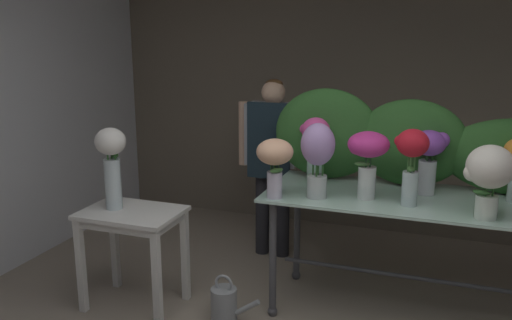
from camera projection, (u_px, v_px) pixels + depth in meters
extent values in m
plane|color=gray|center=(337.00, 298.00, 4.05)|extent=(7.07, 7.07, 0.00)
cube|color=#706656|center=(376.00, 89.00, 5.19)|extent=(5.44, 0.12, 2.80)
cube|color=silver|center=(29.00, 96.00, 4.62)|extent=(0.12, 3.33, 2.80)
cube|color=#AFD6C5|center=(410.00, 199.00, 3.60)|extent=(1.91, 0.81, 0.02)
cylinder|color=#4C4C51|center=(273.00, 259.00, 3.71)|extent=(0.05, 0.05, 0.85)
sphere|color=#4C4C51|center=(272.00, 311.00, 3.80)|extent=(0.07, 0.07, 0.07)
cylinder|color=#4C4C51|center=(297.00, 229.00, 4.27)|extent=(0.05, 0.05, 0.85)
sphere|color=#4C4C51|center=(296.00, 275.00, 4.36)|extent=(0.07, 0.07, 0.07)
cylinder|color=#4C4C51|center=(404.00, 276.00, 3.74)|extent=(1.71, 0.03, 0.03)
cube|color=white|center=(131.00, 213.00, 3.79)|extent=(0.69, 0.49, 0.03)
cube|color=white|center=(132.00, 219.00, 3.80)|extent=(0.63, 0.43, 0.06)
cube|color=white|center=(81.00, 266.00, 3.79)|extent=(0.05, 0.05, 0.69)
cube|color=white|center=(157.00, 279.00, 3.59)|extent=(0.05, 0.05, 0.69)
cube|color=white|center=(115.00, 244.00, 4.16)|extent=(0.05, 0.05, 0.69)
cube|color=white|center=(185.00, 255.00, 3.96)|extent=(0.05, 0.05, 0.69)
cylinder|color=#232328|center=(262.00, 208.00, 4.79)|extent=(0.12, 0.12, 0.83)
cylinder|color=#232328|center=(283.00, 211.00, 4.72)|extent=(0.12, 0.12, 0.83)
cube|color=#999EA8|center=(273.00, 134.00, 4.60)|extent=(0.44, 0.22, 0.52)
cube|color=#192833|center=(269.00, 141.00, 4.50)|extent=(0.37, 0.02, 0.64)
cylinder|color=#D8AD8E|center=(244.00, 133.00, 4.69)|extent=(0.09, 0.09, 0.55)
cylinder|color=#D8AD8E|center=(303.00, 138.00, 4.51)|extent=(0.09, 0.09, 0.55)
sphere|color=#D8AD8E|center=(273.00, 92.00, 4.51)|extent=(0.20, 0.20, 0.20)
ellipsoid|color=brown|center=(274.00, 84.00, 4.52)|extent=(0.15, 0.15, 0.09)
ellipsoid|color=#2D6028|center=(327.00, 134.00, 4.00)|extent=(0.78, 0.25, 0.67)
ellipsoid|color=#2D6028|center=(411.00, 143.00, 3.80)|extent=(0.77, 0.26, 0.62)
sphere|color=orange|center=(510.00, 153.00, 3.45)|extent=(0.08, 0.08, 0.08)
cylinder|color=silver|center=(410.00, 189.00, 3.41)|extent=(0.10, 0.10, 0.22)
cylinder|color=#9EBCB2|center=(409.00, 198.00, 3.43)|extent=(0.09, 0.09, 0.09)
cylinder|color=#477F3D|center=(413.00, 178.00, 3.39)|extent=(0.01, 0.01, 0.34)
cylinder|color=#477F3D|center=(411.00, 177.00, 3.41)|extent=(0.01, 0.01, 0.34)
cylinder|color=#477F3D|center=(407.00, 178.00, 3.40)|extent=(0.01, 0.01, 0.34)
cylinder|color=#477F3D|center=(410.00, 178.00, 3.38)|extent=(0.01, 0.01, 0.34)
ellipsoid|color=red|center=(413.00, 143.00, 3.34)|extent=(0.20, 0.20, 0.18)
sphere|color=red|center=(400.00, 141.00, 3.38)|extent=(0.07, 0.07, 0.07)
sphere|color=red|center=(424.00, 143.00, 3.33)|extent=(0.06, 0.06, 0.06)
ellipsoid|color=#477F3D|center=(411.00, 169.00, 3.38)|extent=(0.05, 0.10, 0.03)
cylinder|color=silver|center=(315.00, 170.00, 3.87)|extent=(0.12, 0.12, 0.21)
cylinder|color=#9EBCB2|center=(315.00, 178.00, 3.89)|extent=(0.11, 0.11, 0.09)
cylinder|color=#477F3D|center=(318.00, 161.00, 3.85)|extent=(0.01, 0.01, 0.33)
cylinder|color=#477F3D|center=(314.00, 160.00, 3.88)|extent=(0.01, 0.01, 0.33)
cylinder|color=#477F3D|center=(312.00, 161.00, 3.84)|extent=(0.01, 0.01, 0.33)
ellipsoid|color=#E54C9E|center=(316.00, 130.00, 3.81)|extent=(0.20, 0.20, 0.18)
sphere|color=#E54C9E|center=(305.00, 129.00, 3.86)|extent=(0.07, 0.07, 0.07)
sphere|color=#E54C9E|center=(324.00, 134.00, 3.77)|extent=(0.10, 0.10, 0.10)
ellipsoid|color=#2D6028|center=(314.00, 154.00, 3.82)|extent=(0.11, 0.06, 0.03)
cylinder|color=silver|center=(367.00, 183.00, 3.55)|extent=(0.12, 0.12, 0.22)
cylinder|color=#9EBCB2|center=(366.00, 191.00, 3.56)|extent=(0.11, 0.11, 0.09)
cylinder|color=#28562D|center=(370.00, 175.00, 3.53)|extent=(0.01, 0.01, 0.31)
cylinder|color=#28562D|center=(366.00, 174.00, 3.56)|extent=(0.01, 0.01, 0.31)
cylinder|color=#28562D|center=(365.00, 175.00, 3.52)|extent=(0.01, 0.01, 0.31)
ellipsoid|color=#D1338E|center=(369.00, 144.00, 3.49)|extent=(0.27, 0.27, 0.17)
sphere|color=#D1338E|center=(356.00, 147.00, 3.53)|extent=(0.09, 0.09, 0.09)
sphere|color=#D1338E|center=(382.00, 142.00, 3.48)|extent=(0.08, 0.08, 0.08)
ellipsoid|color=#477F3D|center=(362.00, 164.00, 3.51)|extent=(0.11, 0.06, 0.03)
cylinder|color=silver|center=(486.00, 207.00, 3.18)|extent=(0.13, 0.13, 0.14)
cylinder|color=#9EBCB2|center=(485.00, 213.00, 3.19)|extent=(0.12, 0.12, 0.06)
cylinder|color=#2D6028|center=(492.00, 199.00, 3.16)|extent=(0.01, 0.01, 0.23)
cylinder|color=#2D6028|center=(485.00, 197.00, 3.19)|extent=(0.01, 0.01, 0.23)
cylinder|color=#2D6028|center=(485.00, 199.00, 3.15)|extent=(0.01, 0.01, 0.23)
ellipsoid|color=white|center=(490.00, 167.00, 3.12)|extent=(0.27, 0.27, 0.26)
sphere|color=white|center=(473.00, 173.00, 3.15)|extent=(0.10, 0.10, 0.10)
sphere|color=white|center=(509.00, 168.00, 3.12)|extent=(0.07, 0.07, 0.07)
ellipsoid|color=#387033|center=(482.00, 192.00, 3.16)|extent=(0.11, 0.06, 0.03)
cylinder|color=silver|center=(317.00, 186.00, 3.58)|extent=(0.13, 0.13, 0.15)
cylinder|color=#9EBCB2|center=(317.00, 193.00, 3.59)|extent=(0.12, 0.12, 0.06)
cylinder|color=#2D6028|center=(322.00, 177.00, 3.56)|extent=(0.01, 0.01, 0.27)
cylinder|color=#2D6028|center=(318.00, 176.00, 3.58)|extent=(0.01, 0.01, 0.27)
cylinder|color=#2D6028|center=(313.00, 176.00, 3.58)|extent=(0.01, 0.01, 0.27)
cylinder|color=#2D6028|center=(316.00, 178.00, 3.53)|extent=(0.01, 0.01, 0.27)
ellipsoid|color=#B28ED1|center=(318.00, 144.00, 3.51)|extent=(0.22, 0.22, 0.28)
cylinder|color=silver|center=(427.00, 177.00, 3.65)|extent=(0.12, 0.12, 0.23)
cylinder|color=#9EBCB2|center=(426.00, 187.00, 3.66)|extent=(0.11, 0.11, 0.10)
cylinder|color=#387033|center=(431.00, 172.00, 3.63)|extent=(0.01, 0.01, 0.29)
cylinder|color=#387033|center=(425.00, 171.00, 3.66)|extent=(0.01, 0.01, 0.29)
cylinder|color=#387033|center=(426.00, 172.00, 3.63)|extent=(0.01, 0.01, 0.29)
ellipsoid|color=purple|center=(429.00, 143.00, 3.59)|extent=(0.22, 0.22, 0.17)
sphere|color=purple|center=(442.00, 140.00, 3.58)|extent=(0.11, 0.11, 0.11)
cylinder|color=silver|center=(275.00, 185.00, 3.57)|extent=(0.10, 0.10, 0.18)
cylinder|color=#9EBCB2|center=(274.00, 192.00, 3.58)|extent=(0.09, 0.09, 0.07)
cylinder|color=#2D6028|center=(278.00, 178.00, 3.55)|extent=(0.01, 0.01, 0.25)
cylinder|color=#2D6028|center=(275.00, 177.00, 3.58)|extent=(0.01, 0.01, 0.25)
cylinder|color=#2D6028|center=(271.00, 177.00, 3.58)|extent=(0.01, 0.01, 0.25)
cylinder|color=#2D6028|center=(274.00, 179.00, 3.53)|extent=(0.01, 0.01, 0.25)
ellipsoid|color=#F4B78E|center=(275.00, 152.00, 3.52)|extent=(0.24, 0.24, 0.17)
ellipsoid|color=#477F3D|center=(277.00, 170.00, 3.50)|extent=(0.09, 0.11, 0.03)
cylinder|color=silver|center=(113.00, 184.00, 3.79)|extent=(0.11, 0.11, 0.36)
cylinder|color=#9EBCB2|center=(114.00, 198.00, 3.81)|extent=(0.10, 0.10, 0.15)
cylinder|color=#387033|center=(117.00, 179.00, 3.78)|extent=(0.01, 0.01, 0.42)
cylinder|color=#387033|center=(113.00, 178.00, 3.80)|extent=(0.01, 0.01, 0.42)
cylinder|color=#387033|center=(109.00, 179.00, 3.77)|extent=(0.01, 0.01, 0.42)
ellipsoid|color=white|center=(110.00, 141.00, 3.72)|extent=(0.21, 0.21, 0.19)
ellipsoid|color=#2D6028|center=(115.00, 156.00, 3.77)|extent=(0.08, 0.11, 0.03)
cylinder|color=#999EA3|center=(224.00, 305.00, 3.71)|extent=(0.18, 0.18, 0.24)
cylinder|color=#999EA3|center=(247.00, 308.00, 3.65)|extent=(0.18, 0.04, 0.14)
torus|color=#999EA3|center=(224.00, 283.00, 3.67)|extent=(0.13, 0.02, 0.13)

